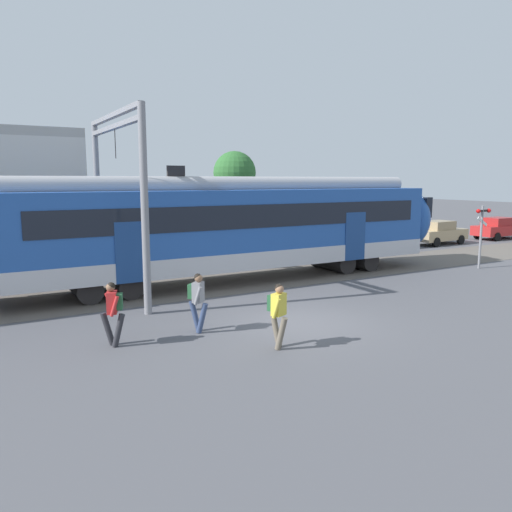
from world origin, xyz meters
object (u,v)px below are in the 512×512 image
(pedestrian_grey, at_px, (197,297))
(parked_car_red, at_px, (498,228))
(pedestrian_red, at_px, (113,308))
(pedestrian_yellow, at_px, (278,310))
(parked_car_blue, at_px, (386,236))
(parked_car_tan, at_px, (439,232))
(crossing_signal, at_px, (482,227))
(commuter_train, at_px, (11,239))

(pedestrian_grey, relative_size, parked_car_red, 0.42)
(pedestrian_red, height_order, pedestrian_yellow, same)
(parked_car_blue, bearing_deg, pedestrian_grey, -149.39)
(pedestrian_grey, height_order, parked_car_blue, pedestrian_grey)
(parked_car_blue, xyz_separation_m, parked_car_red, (10.74, -0.11, 0.00))
(parked_car_tan, bearing_deg, pedestrian_grey, -155.25)
(parked_car_blue, height_order, crossing_signal, crossing_signal)
(pedestrian_yellow, distance_m, parked_car_blue, 19.56)
(crossing_signal, bearing_deg, pedestrian_yellow, -161.34)
(parked_car_tan, height_order, crossing_signal, crossing_signal)
(pedestrian_grey, relative_size, crossing_signal, 0.56)
(parked_car_blue, bearing_deg, crossing_signal, -97.29)
(pedestrian_red, relative_size, parked_car_tan, 0.41)
(pedestrian_red, xyz_separation_m, parked_car_blue, (18.91, 9.85, -0.21))
(parked_car_red, bearing_deg, parked_car_tan, 179.21)
(parked_car_tan, relative_size, crossing_signal, 1.36)
(pedestrian_red, distance_m, crossing_signal, 18.22)
(pedestrian_red, relative_size, pedestrian_yellow, 1.00)
(parked_car_tan, bearing_deg, pedestrian_yellow, -148.99)
(crossing_signal, bearing_deg, parked_car_red, 31.23)
(commuter_train, distance_m, crossing_signal, 20.10)
(commuter_train, height_order, pedestrian_yellow, commuter_train)
(commuter_train, distance_m, pedestrian_yellow, 9.71)
(pedestrian_yellow, bearing_deg, commuter_train, 124.03)
(commuter_train, height_order, pedestrian_red, commuter_train)
(pedestrian_grey, bearing_deg, crossing_signal, 9.55)
(pedestrian_yellow, xyz_separation_m, crossing_signal, (14.47, 4.89, 1.02))
(pedestrian_yellow, height_order, parked_car_tan, pedestrian_yellow)
(commuter_train, relative_size, pedestrian_red, 22.83)
(pedestrian_red, bearing_deg, commuter_train, 107.95)
(parked_car_blue, bearing_deg, pedestrian_red, -152.50)
(pedestrian_grey, bearing_deg, parked_car_blue, 30.61)
(pedestrian_grey, bearing_deg, pedestrian_yellow, -61.77)
(parked_car_red, bearing_deg, pedestrian_grey, -160.45)
(commuter_train, distance_m, pedestrian_grey, 7.21)
(commuter_train, distance_m, parked_car_blue, 21.23)
(commuter_train, relative_size, pedestrian_yellow, 22.83)
(pedestrian_grey, bearing_deg, parked_car_tan, 24.75)
(parked_car_blue, height_order, parked_car_red, same)
(pedestrian_yellow, xyz_separation_m, parked_car_red, (26.12, 11.95, -0.21))
(pedestrian_grey, xyz_separation_m, crossing_signal, (15.68, 2.64, 1.02))
(pedestrian_red, height_order, parked_car_blue, pedestrian_red)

